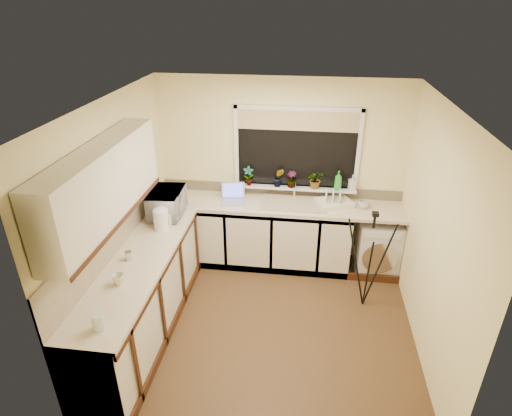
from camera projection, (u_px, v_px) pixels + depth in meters
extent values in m
plane|color=brown|center=(267.00, 321.00, 4.79)|extent=(3.20, 3.20, 0.00)
plane|color=white|center=(270.00, 105.00, 3.68)|extent=(3.20, 3.20, 0.00)
plane|color=#FFEEAA|center=(280.00, 172.00, 5.56)|extent=(3.20, 0.00, 3.20)
plane|color=#FFEEAA|center=(246.00, 333.00, 2.91)|extent=(3.20, 0.00, 3.20)
plane|color=#FFEEAA|center=(117.00, 217.00, 4.42)|extent=(0.00, 3.00, 3.00)
plane|color=#FFEEAA|center=(434.00, 238.00, 4.05)|extent=(0.00, 3.00, 3.00)
cube|color=silver|center=(253.00, 233.00, 5.69)|extent=(2.55, 0.60, 0.86)
cube|color=silver|center=(143.00, 298.00, 4.48)|extent=(0.54, 2.40, 0.86)
cube|color=beige|center=(278.00, 205.00, 5.45)|extent=(3.20, 0.60, 0.04)
cube|color=beige|center=(138.00, 263.00, 4.28)|extent=(0.60, 2.40, 0.04)
cube|color=silver|center=(103.00, 185.00, 3.74)|extent=(0.28, 1.90, 0.70)
cube|color=beige|center=(107.00, 240.00, 4.20)|extent=(0.02, 2.40, 0.45)
cube|color=beige|center=(280.00, 189.00, 5.67)|extent=(3.20, 0.02, 0.14)
cube|color=black|center=(297.00, 149.00, 5.38)|extent=(1.50, 0.02, 1.00)
cube|color=tan|center=(298.00, 121.00, 5.18)|extent=(1.50, 0.02, 0.25)
cube|color=white|center=(295.00, 188.00, 5.56)|extent=(1.60, 0.14, 0.03)
cube|color=tan|center=(293.00, 204.00, 5.41)|extent=(0.82, 0.46, 0.03)
cylinder|color=silver|center=(294.00, 190.00, 5.52)|extent=(0.03, 0.03, 0.24)
cube|color=silver|center=(377.00, 245.00, 5.52)|extent=(0.55, 0.53, 0.75)
cube|color=#A6A6AE|center=(233.00, 202.00, 5.46)|extent=(0.33, 0.27, 0.02)
cube|color=#545CE4|center=(233.00, 190.00, 5.54)|extent=(0.31, 0.13, 0.20)
cylinder|color=white|center=(161.00, 220.00, 4.81)|extent=(0.18, 0.18, 0.23)
cube|color=#F0E5D0|center=(334.00, 203.00, 5.39)|extent=(0.52, 0.46, 0.06)
cylinder|color=silver|center=(98.00, 322.00, 3.37)|extent=(0.10, 0.10, 0.15)
cylinder|color=silver|center=(129.00, 256.00, 4.27)|extent=(0.07, 0.07, 0.10)
imported|color=white|center=(167.00, 203.00, 5.11)|extent=(0.41, 0.58, 0.31)
imported|color=#999999|center=(249.00, 176.00, 5.54)|extent=(0.15, 0.11, 0.26)
imported|color=#999999|center=(278.00, 177.00, 5.51)|extent=(0.14, 0.12, 0.25)
imported|color=#999999|center=(291.00, 179.00, 5.50)|extent=(0.15, 0.15, 0.22)
imported|color=#999999|center=(316.00, 179.00, 5.47)|extent=(0.27, 0.25, 0.24)
imported|color=green|center=(338.00, 180.00, 5.42)|extent=(0.13, 0.13, 0.25)
imported|color=#999999|center=(352.00, 183.00, 5.42)|extent=(0.10, 0.10, 0.20)
imported|color=beige|center=(364.00, 204.00, 5.30)|extent=(0.17, 0.17, 0.10)
imported|color=beige|center=(119.00, 279.00, 3.91)|extent=(0.12, 0.12, 0.11)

